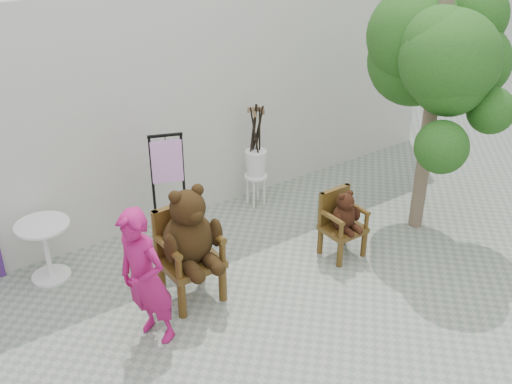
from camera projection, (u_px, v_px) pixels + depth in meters
ground_plane at (307, 313)px, 6.32m from camera, size 60.00×60.00×0.00m
back_wall at (160, 100)px, 7.86m from camera, size 9.00×1.00×3.00m
chair_big at (189, 238)px, 6.22m from camera, size 0.66×0.71×1.34m
chair_small at (343, 217)px, 7.10m from camera, size 0.47×0.46×0.86m
person at (145, 278)px, 5.59m from camera, size 0.53×0.64×1.51m
cafe_table at (45, 244)px, 6.69m from camera, size 0.60×0.60×0.70m
display_stand at (170, 206)px, 7.18m from camera, size 0.54×0.49×1.51m
stool_bucket at (256, 163)px, 8.15m from camera, size 0.32×0.32×1.45m
tree at (439, 56)px, 7.00m from camera, size 1.74×2.00×3.06m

